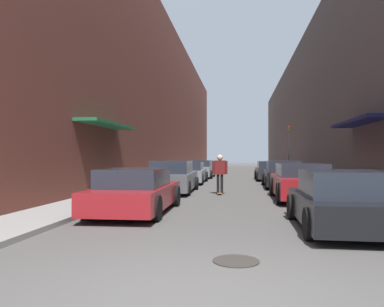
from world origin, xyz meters
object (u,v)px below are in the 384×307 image
(parked_car_left_1, at_px, (173,177))
(parked_car_left_2, at_px, (190,173))
(manhole_cover, at_px, (236,261))
(parked_car_right_3, at_px, (270,171))
(parked_car_left_0, at_px, (136,191))
(parked_car_left_3, at_px, (201,169))
(parked_car_right_2, at_px, (282,175))
(traffic_light, at_px, (289,145))
(skateboarder, at_px, (220,170))
(parked_car_right_1, at_px, (300,182))
(parked_car_right_0, at_px, (342,202))

(parked_car_left_1, relative_size, parked_car_left_2, 0.97)
(parked_car_left_2, xyz_separation_m, manhole_cover, (2.90, -16.45, -0.60))
(parked_car_right_3, bearing_deg, parked_car_left_0, -107.58)
(parked_car_left_0, xyz_separation_m, parked_car_left_3, (0.02, 17.71, 0.03))
(parked_car_right_2, distance_m, manhole_cover, 14.14)
(parked_car_left_0, relative_size, parked_car_left_2, 0.99)
(parked_car_right_2, relative_size, traffic_light, 1.20)
(skateboarder, relative_size, traffic_light, 0.43)
(parked_car_left_3, bearing_deg, manhole_cover, -82.80)
(parked_car_right_1, relative_size, skateboarder, 2.70)
(parked_car_left_2, relative_size, parked_car_right_2, 1.00)
(parked_car_left_0, xyz_separation_m, parked_car_right_0, (5.09, -1.85, 0.01))
(skateboarder, distance_m, manhole_cover, 10.03)
(parked_car_left_1, distance_m, parked_car_right_3, 10.62)
(parked_car_right_2, bearing_deg, traffic_light, 81.02)
(parked_car_right_2, xyz_separation_m, manhole_cover, (-2.20, -13.95, -0.65))
(parked_car_left_2, bearing_deg, parked_car_left_1, -89.75)
(parked_car_left_1, distance_m, parked_car_right_0, 9.36)
(skateboarder, bearing_deg, parked_car_left_3, 99.41)
(parked_car_right_0, xyz_separation_m, traffic_light, (1.62, 21.79, 1.89))
(parked_car_left_0, distance_m, skateboarder, 5.76)
(parked_car_right_0, height_order, manhole_cover, parked_car_right_0)
(parked_car_left_0, relative_size, parked_car_right_2, 0.99)
(parked_car_left_2, xyz_separation_m, parked_car_left_3, (0.08, 5.85, 0.02))
(parked_car_left_2, distance_m, skateboarder, 6.85)
(parked_car_left_1, height_order, parked_car_right_3, parked_car_left_1)
(parked_car_left_2, relative_size, parked_car_left_3, 0.97)
(parked_car_left_1, bearing_deg, skateboarder, -16.56)
(parked_car_left_1, height_order, skateboarder, skateboarder)
(parked_car_right_1, xyz_separation_m, parked_car_right_2, (-0.04, 5.68, 0.00))
(parked_car_right_2, bearing_deg, parked_car_right_1, -89.64)
(parked_car_left_3, distance_m, parked_car_right_2, 9.74)
(parked_car_left_3, distance_m, parked_car_right_1, 14.91)
(parked_car_left_2, height_order, parked_car_right_3, parked_car_right_3)
(parked_car_left_0, height_order, parked_car_left_2, parked_car_left_2)
(parked_car_right_2, bearing_deg, skateboarder, -126.58)
(parked_car_left_0, xyz_separation_m, traffic_light, (6.71, 19.93, 1.90))
(parked_car_left_1, relative_size, parked_car_right_2, 0.98)
(parked_car_right_1, distance_m, skateboarder, 3.46)
(parked_car_right_1, xyz_separation_m, manhole_cover, (-2.24, -8.27, -0.64))
(parked_car_left_1, bearing_deg, parked_car_right_3, 62.44)
(parked_car_left_3, height_order, parked_car_right_2, parked_car_right_2)
(parked_car_right_2, relative_size, parked_car_right_3, 1.04)
(parked_car_right_3, relative_size, traffic_light, 1.16)
(parked_car_right_0, bearing_deg, parked_car_right_1, 90.13)
(parked_car_left_0, height_order, manhole_cover, parked_car_left_0)
(parked_car_left_3, relative_size, parked_car_right_1, 1.08)
(parked_car_left_1, height_order, manhole_cover, parked_car_left_1)
(parked_car_right_1, bearing_deg, parked_car_right_3, 90.96)
(parked_car_left_0, bearing_deg, parked_car_right_0, -20.02)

